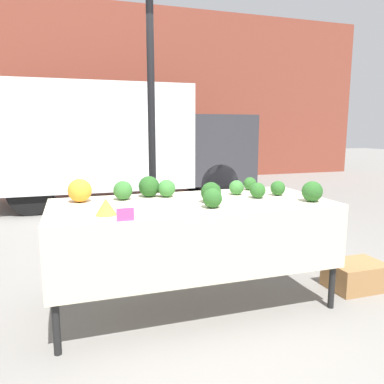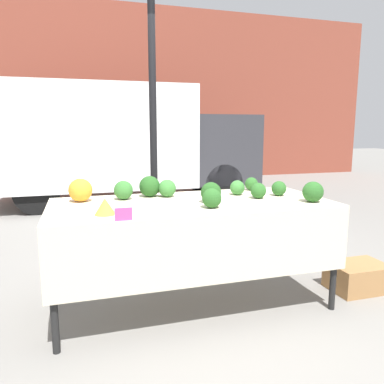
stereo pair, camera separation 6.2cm
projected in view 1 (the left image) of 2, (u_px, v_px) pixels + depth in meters
name	position (u px, v px, depth m)	size (l,w,h in m)	color
ground_plane	(192.00, 302.00, 3.20)	(40.00, 40.00, 0.00)	gray
building_facade	(103.00, 95.00, 10.36)	(16.00, 0.60, 4.77)	brown
tent_pole	(152.00, 140.00, 3.62)	(0.07, 0.07, 2.72)	black
parked_truck	(115.00, 140.00, 7.41)	(5.07, 1.91, 2.27)	white
market_table	(195.00, 215.00, 3.00)	(2.26, 1.00, 0.88)	beige
orange_cauliflower	(80.00, 191.00, 3.02)	(0.19, 0.19, 0.19)	orange
romanesco_head	(106.00, 207.00, 2.57)	(0.15, 0.15, 0.12)	#93B238
broccoli_head_0	(167.00, 188.00, 3.24)	(0.15, 0.15, 0.15)	#387533
broccoli_head_1	(236.00, 188.00, 3.35)	(0.13, 0.13, 0.13)	#387533
broccoli_head_2	(312.00, 191.00, 3.04)	(0.17, 0.17, 0.17)	#285B23
broccoli_head_3	(278.00, 188.00, 3.32)	(0.13, 0.13, 0.13)	#285B23
broccoli_head_4	(211.00, 192.00, 3.00)	(0.17, 0.17, 0.17)	#23511E
broccoli_head_5	(250.00, 184.00, 3.61)	(0.13, 0.13, 0.13)	#285B23
broccoli_head_6	(212.00, 198.00, 2.80)	(0.15, 0.15, 0.15)	#285B23
broccoli_head_7	(123.00, 190.00, 3.11)	(0.16, 0.16, 0.16)	#336B2D
broccoli_head_8	(258.00, 190.00, 3.19)	(0.13, 0.13, 0.13)	#285B23
broccoli_head_9	(149.00, 186.00, 3.25)	(0.18, 0.18, 0.18)	#23511E
price_sign	(125.00, 215.00, 2.40)	(0.11, 0.01, 0.09)	#EF4793
produce_crate	(356.00, 275.00, 3.47)	(0.51, 0.37, 0.25)	#9E7042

